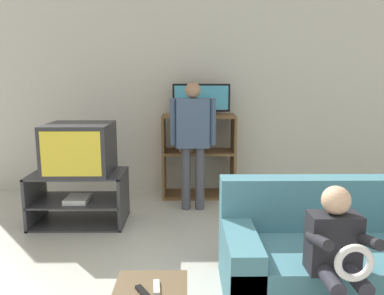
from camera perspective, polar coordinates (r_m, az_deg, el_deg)
name	(u,v)px	position (r m, az deg, el deg)	size (l,w,h in m)	color
wall_back	(196,97)	(5.13, 0.54, 7.67)	(6.40, 0.06, 2.60)	beige
tv_stand	(79,198)	(4.26, -16.77, -7.41)	(0.98, 0.60, 0.56)	#38383D
television_main	(80,148)	(4.13, -16.73, -0.12)	(0.67, 0.64, 0.53)	#2D2D33
media_shelf	(199,155)	(4.93, 1.00, -1.16)	(0.95, 0.44, 1.09)	brown
television_flat	(201,100)	(4.85, 1.43, 7.21)	(0.74, 0.20, 0.40)	black
snack_table	(151,295)	(2.35, -6.34, -21.48)	(0.43, 0.43, 0.35)	brown
remote_control_black	(143,292)	(2.28, -7.48, -21.01)	(0.04, 0.14, 0.02)	black
remote_control_white	(157,287)	(2.32, -5.42, -20.44)	(0.04, 0.14, 0.02)	silver
couch	(349,258)	(3.03, 22.81, -15.22)	(1.82, 0.83, 0.80)	teal
person_standing_adult	(193,134)	(4.36, 0.14, 2.03)	(0.53, 0.20, 1.51)	#4C4C56
person_seated_child	(338,254)	(2.40, 21.37, -14.83)	(0.33, 0.43, 0.93)	#2D2D38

